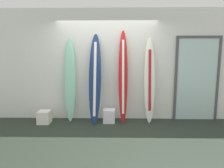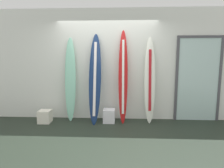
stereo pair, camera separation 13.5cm
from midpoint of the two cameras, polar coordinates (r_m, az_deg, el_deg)
The scene contains 9 objects.
ground at distance 3.93m, azimuth -1.63°, elevation -16.14°, with size 8.00×8.00×0.04m, color #212B21.
wall_back at distance 4.89m, azimuth -0.53°, elevation 5.79°, with size 7.20×0.20×2.80m, color silver.
surfboard_seafoam at distance 4.80m, azimuth -11.75°, elevation 1.16°, with size 0.28×0.30×2.09m.
surfboard_navy at distance 4.54m, azimuth -4.35°, elevation 1.65°, with size 0.31×0.55×2.18m.
surfboard_crimson at distance 4.57m, azimuth 4.23°, elevation 2.02°, with size 0.23×0.40×2.26m.
surfboard_ivory at distance 4.67m, azimuth 12.21°, elevation 1.00°, with size 0.27×0.37×2.09m.
display_block_left at distance 4.71m, azimuth -0.06°, elevation -9.62°, with size 0.28×0.28×0.33m.
display_block_center at distance 4.95m, azimuth -18.95°, elevation -9.31°, with size 0.29×0.29×0.31m.
glass_door at distance 5.18m, azimuth 25.35°, elevation 1.75°, with size 1.11×0.06×2.12m.
Camera 2 is at (0.35, -3.58, 1.59)m, focal length 30.10 mm.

